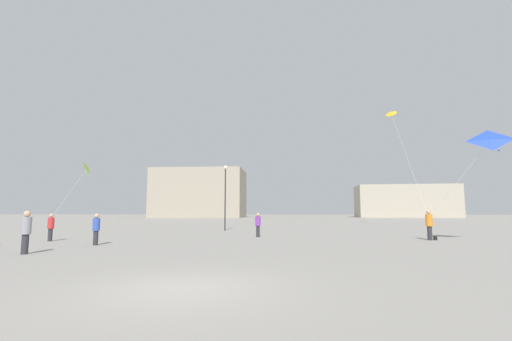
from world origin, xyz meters
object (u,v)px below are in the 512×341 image
object	(u,v)px
person_in_red	(51,226)
building_centre_hall	(405,201)
person_in_purple	(258,224)
kite_cobalt_delta	(490,141)
person_in_orange	(429,223)
person_in_blue	(96,228)
kite_amber_diamond	(391,114)
person_in_grey	(26,230)
lamppost_east	(225,188)
handbag_beside_flyer	(435,238)
building_left_hall	(200,194)
kite_lime_delta	(87,169)

from	to	relation	value
person_in_red	building_centre_hall	size ratio (longest dim) A/B	0.06
person_in_purple	kite_cobalt_delta	size ratio (longest dim) A/B	0.34
kite_cobalt_delta	person_in_orange	bearing A→B (deg)	136.77
person_in_blue	kite_amber_diamond	distance (m)	35.41
person_in_red	person_in_grey	distance (m)	6.56
person_in_blue	kite_cobalt_delta	world-z (taller)	kite_cobalt_delta
lamppost_east	person_in_blue	bearing A→B (deg)	-108.60
person_in_purple	kite_cobalt_delta	xyz separation A→B (m)	(12.98, -4.15, 4.68)
person_in_purple	building_centre_hall	xyz separation A→B (m)	(34.33, 71.75, 3.31)
lamppost_east	kite_cobalt_delta	bearing A→B (deg)	-34.83
person_in_grey	building_centre_hall	distance (m)	92.49
handbag_beside_flyer	person_in_blue	bearing A→B (deg)	-166.52
person_in_red	building_left_hall	world-z (taller)	building_left_hall
person_in_grey	building_centre_hall	bearing A→B (deg)	97.88
person_in_blue	kite_amber_diamond	size ratio (longest dim) A/B	0.08
person_in_purple	kite_amber_diamond	world-z (taller)	kite_amber_diamond
person_in_purple	kite_lime_delta	bearing A→B (deg)	-76.47
building_left_hall	kite_cobalt_delta	bearing A→B (deg)	-65.31
person_in_orange	building_centre_hall	bearing A→B (deg)	150.93
person_in_orange	person_in_red	size ratio (longest dim) A/B	1.14
person_in_blue	kite_lime_delta	size ratio (longest dim) A/B	0.14
person_in_red	handbag_beside_flyer	bearing A→B (deg)	-173.78
person_in_orange	building_left_hall	world-z (taller)	building_left_hall
person_in_orange	kite_lime_delta	bearing A→B (deg)	-118.86
person_in_blue	handbag_beside_flyer	size ratio (longest dim) A/B	5.05
person_in_purple	lamppost_east	size ratio (longest dim) A/B	0.28
person_in_blue	handbag_beside_flyer	distance (m)	19.31
person_in_grey	kite_cobalt_delta	xyz separation A→B (m)	(21.85, 5.82, 4.60)
building_centre_hall	lamppost_east	size ratio (longest dim) A/B	4.37
person_in_red	lamppost_east	xyz separation A→B (m)	(8.40, 11.37, 2.95)
person_in_grey	kite_amber_diamond	xyz separation A→B (m)	(23.69, 27.92, 12.30)
person_in_purple	kite_amber_diamond	distance (m)	26.36
handbag_beside_flyer	kite_lime_delta	bearing A→B (deg)	162.65
person_in_purple	kite_cobalt_delta	world-z (taller)	kite_cobalt_delta
person_in_orange	building_centre_hall	distance (m)	77.38
kite_cobalt_delta	building_left_hall	bearing A→B (deg)	114.69
kite_cobalt_delta	lamppost_east	bearing A→B (deg)	145.17
kite_cobalt_delta	building_centre_hall	size ratio (longest dim) A/B	0.19
kite_cobalt_delta	handbag_beside_flyer	bearing A→B (deg)	131.29
lamppost_east	person_in_orange	bearing A→B (deg)	-33.09
lamppost_east	handbag_beside_flyer	xyz separation A→B (m)	(14.24, -8.95, -3.70)
kite_cobalt_delta	building_left_hall	world-z (taller)	building_left_hall
person_in_red	handbag_beside_flyer	distance (m)	22.78
person_in_grey	building_left_hall	size ratio (longest dim) A/B	0.08
building_left_hall	building_centre_hall	size ratio (longest dim) A/B	0.90
person_in_blue	person_in_purple	bearing A→B (deg)	42.36
building_left_hall	person_in_purple	bearing A→B (deg)	-73.61
kite_cobalt_delta	handbag_beside_flyer	xyz separation A→B (m)	(-2.16, 2.46, -5.44)
person_in_red	person_in_blue	xyz separation A→B (m)	(3.87, -2.08, 0.01)
person_in_purple	lamppost_east	world-z (taller)	lamppost_east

